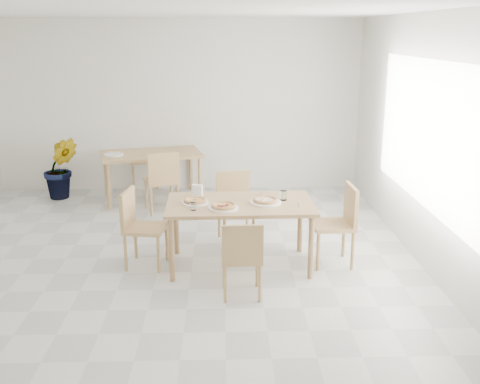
{
  "coord_description": "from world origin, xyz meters",
  "views": [
    {
      "loc": [
        0.74,
        -5.78,
        2.58
      ],
      "look_at": [
        0.92,
        0.18,
        0.87
      ],
      "focal_mm": 42.0,
      "sensor_mm": 36.0,
      "label": 1
    }
  ],
  "objects_px": {
    "pizza_mushroom": "(265,200)",
    "potted_plant": "(61,168)",
    "second_table": "(151,158)",
    "plate_pepperoni": "(223,208)",
    "pizza_margherita": "(195,200)",
    "napkin_holder": "(197,191)",
    "pizza_pepperoni": "(223,206)",
    "plate_margherita": "(195,202)",
    "chair_east": "(340,219)",
    "plate_mushroom": "(265,202)",
    "chair_south": "(242,254)",
    "chair_back_n": "(145,155)",
    "tumbler_a": "(283,195)",
    "chair_back_s": "(162,178)",
    "plate_empty": "(114,154)",
    "main_table": "(240,209)",
    "chair_north": "(235,201)",
    "chair_west": "(138,223)",
    "tumbler_b": "(193,206)"
  },
  "relations": [
    {
      "from": "chair_north",
      "to": "chair_south",
      "type": "bearing_deg",
      "value": -99.2
    },
    {
      "from": "chair_west",
      "to": "potted_plant",
      "type": "relative_size",
      "value": 0.89
    },
    {
      "from": "chair_back_s",
      "to": "plate_empty",
      "type": "xyz_separation_m",
      "value": [
        -0.8,
        0.59,
        0.22
      ]
    },
    {
      "from": "chair_east",
      "to": "chair_back_n",
      "type": "xyz_separation_m",
      "value": [
        -2.66,
        3.52,
        0.0
      ]
    },
    {
      "from": "chair_east",
      "to": "plate_mushroom",
      "type": "bearing_deg",
      "value": -89.34
    },
    {
      "from": "chair_south",
      "to": "pizza_margherita",
      "type": "distance_m",
      "value": 1.01
    },
    {
      "from": "plate_mushroom",
      "to": "napkin_holder",
      "type": "distance_m",
      "value": 0.81
    },
    {
      "from": "pizza_mushroom",
      "to": "potted_plant",
      "type": "xyz_separation_m",
      "value": [
        -3.05,
        2.82,
        -0.29
      ]
    },
    {
      "from": "chair_north",
      "to": "chair_back_s",
      "type": "bearing_deg",
      "value": 122.22
    },
    {
      "from": "plate_mushroom",
      "to": "chair_back_s",
      "type": "xyz_separation_m",
      "value": [
        -1.35,
        2.0,
        -0.22
      ]
    },
    {
      "from": "pizza_margherita",
      "to": "second_table",
      "type": "xyz_separation_m",
      "value": [
        -0.82,
        2.73,
        -0.11
      ]
    },
    {
      "from": "chair_north",
      "to": "pizza_margherita",
      "type": "relative_size",
      "value": 2.95
    },
    {
      "from": "tumbler_a",
      "to": "chair_back_n",
      "type": "distance_m",
      "value": 4.01
    },
    {
      "from": "second_table",
      "to": "chair_east",
      "type": "bearing_deg",
      "value": -61.82
    },
    {
      "from": "chair_south",
      "to": "chair_back_n",
      "type": "xyz_separation_m",
      "value": [
        -1.52,
        4.37,
        0.07
      ]
    },
    {
      "from": "second_table",
      "to": "plate_pepperoni",
      "type": "bearing_deg",
      "value": -83.05
    },
    {
      "from": "plate_margherita",
      "to": "pizza_mushroom",
      "type": "xyz_separation_m",
      "value": [
        0.78,
        -0.01,
        0.02
      ]
    },
    {
      "from": "tumbler_b",
      "to": "main_table",
      "type": "bearing_deg",
      "value": 26.27
    },
    {
      "from": "main_table",
      "to": "pizza_mushroom",
      "type": "xyz_separation_m",
      "value": [
        0.28,
        -0.02,
        0.11
      ]
    },
    {
      "from": "chair_east",
      "to": "potted_plant",
      "type": "height_order",
      "value": "potted_plant"
    },
    {
      "from": "plate_margherita",
      "to": "plate_pepperoni",
      "type": "bearing_deg",
      "value": -33.41
    },
    {
      "from": "pizza_margherita",
      "to": "napkin_holder",
      "type": "bearing_deg",
      "value": 86.31
    },
    {
      "from": "plate_margherita",
      "to": "pizza_mushroom",
      "type": "relative_size",
      "value": 0.96
    },
    {
      "from": "plate_pepperoni",
      "to": "pizza_pepperoni",
      "type": "height_order",
      "value": "pizza_pepperoni"
    },
    {
      "from": "chair_south",
      "to": "chair_back_n",
      "type": "distance_m",
      "value": 4.63
    },
    {
      "from": "chair_east",
      "to": "plate_empty",
      "type": "xyz_separation_m",
      "value": [
        -3.01,
        2.55,
        0.22
      ]
    },
    {
      "from": "tumbler_b",
      "to": "chair_back_n",
      "type": "height_order",
      "value": "chair_back_n"
    },
    {
      "from": "pizza_margherita",
      "to": "tumbler_a",
      "type": "bearing_deg",
      "value": 5.55
    },
    {
      "from": "chair_south",
      "to": "pizza_margherita",
      "type": "relative_size",
      "value": 2.73
    },
    {
      "from": "pizza_pepperoni",
      "to": "chair_north",
      "type": "bearing_deg",
      "value": 82.4
    },
    {
      "from": "chair_back_s",
      "to": "chair_west",
      "type": "bearing_deg",
      "value": 69.49
    },
    {
      "from": "chair_north",
      "to": "chair_west",
      "type": "height_order",
      "value": "chair_west"
    },
    {
      "from": "plate_pepperoni",
      "to": "chair_back_s",
      "type": "xyz_separation_m",
      "value": [
        -0.89,
        2.2,
        -0.22
      ]
    },
    {
      "from": "chair_south",
      "to": "pizza_mushroom",
      "type": "distance_m",
      "value": 0.91
    },
    {
      "from": "chair_south",
      "to": "potted_plant",
      "type": "relative_size",
      "value": 0.82
    },
    {
      "from": "tumbler_a",
      "to": "chair_back_s",
      "type": "relative_size",
      "value": 0.12
    },
    {
      "from": "tumbler_a",
      "to": "napkin_holder",
      "type": "height_order",
      "value": "napkin_holder"
    },
    {
      "from": "plate_mushroom",
      "to": "pizza_mushroom",
      "type": "distance_m",
      "value": 0.02
    },
    {
      "from": "second_table",
      "to": "chair_south",
      "type": "bearing_deg",
      "value": -83.84
    },
    {
      "from": "chair_south",
      "to": "tumbler_b",
      "type": "relative_size",
      "value": 9.68
    },
    {
      "from": "chair_west",
      "to": "napkin_holder",
      "type": "xyz_separation_m",
      "value": [
        0.66,
        0.21,
        0.3
      ]
    },
    {
      "from": "chair_east",
      "to": "chair_north",
      "type": "bearing_deg",
      "value": -127.86
    },
    {
      "from": "plate_mushroom",
      "to": "second_table",
      "type": "xyz_separation_m",
      "value": [
        -1.6,
        2.74,
        -0.09
      ]
    },
    {
      "from": "main_table",
      "to": "plate_pepperoni",
      "type": "xyz_separation_m",
      "value": [
        -0.18,
        -0.21,
        0.08
      ]
    },
    {
      "from": "chair_back_n",
      "to": "potted_plant",
      "type": "distance_m",
      "value": 1.44
    },
    {
      "from": "chair_north",
      "to": "pizza_pepperoni",
      "type": "xyz_separation_m",
      "value": [
        -0.14,
        -1.08,
        0.27
      ]
    },
    {
      "from": "potted_plant",
      "to": "chair_back_s",
      "type": "bearing_deg",
      "value": -25.86
    },
    {
      "from": "napkin_holder",
      "to": "second_table",
      "type": "relative_size",
      "value": 0.08
    },
    {
      "from": "pizza_margherita",
      "to": "chair_back_n",
      "type": "bearing_deg",
      "value": 106.16
    },
    {
      "from": "chair_back_n",
      "to": "potted_plant",
      "type": "bearing_deg",
      "value": -154.76
    }
  ]
}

